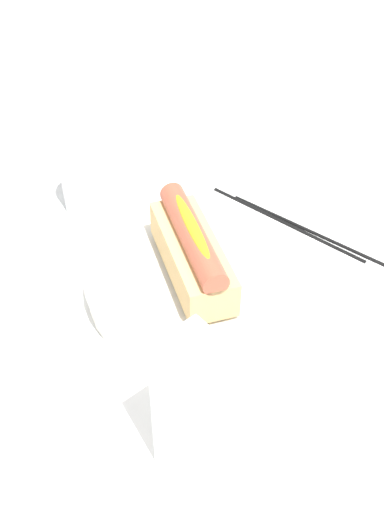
{
  "coord_description": "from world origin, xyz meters",
  "views": [
    {
      "loc": [
        -0.33,
        0.28,
        0.47
      ],
      "look_at": [
        0.03,
        -0.02,
        0.05
      ],
      "focal_mm": 42.88,
      "sensor_mm": 36.0,
      "label": 1
    }
  ],
  "objects_px": {
    "serving_bowl": "(192,281)",
    "hotdog_front": "(192,250)",
    "chopstick_far": "(310,230)",
    "water_glass": "(90,180)",
    "napkin_box": "(222,443)",
    "chopstick_near": "(285,222)"
  },
  "relations": [
    {
      "from": "hotdog_front",
      "to": "water_glass",
      "type": "relative_size",
      "value": 1.75
    },
    {
      "from": "hotdog_front",
      "to": "chopstick_near",
      "type": "height_order",
      "value": "hotdog_front"
    },
    {
      "from": "serving_bowl",
      "to": "water_glass",
      "type": "height_order",
      "value": "water_glass"
    },
    {
      "from": "serving_bowl",
      "to": "napkin_box",
      "type": "relative_size",
      "value": 1.5
    },
    {
      "from": "water_glass",
      "to": "hotdog_front",
      "type": "bearing_deg",
      "value": 179.55
    },
    {
      "from": "water_glass",
      "to": "chopstick_near",
      "type": "relative_size",
      "value": 0.41
    },
    {
      "from": "serving_bowl",
      "to": "water_glass",
      "type": "distance_m",
      "value": 0.2
    },
    {
      "from": "serving_bowl",
      "to": "chopstick_near",
      "type": "relative_size",
      "value": 1.02
    },
    {
      "from": "water_glass",
      "to": "chopstick_far",
      "type": "bearing_deg",
      "value": -140.26
    },
    {
      "from": "water_glass",
      "to": "chopstick_near",
      "type": "distance_m",
      "value": 0.24
    },
    {
      "from": "chopstick_far",
      "to": "napkin_box",
      "type": "bearing_deg",
      "value": 108.79
    },
    {
      "from": "serving_bowl",
      "to": "hotdog_front",
      "type": "height_order",
      "value": "hotdog_front"
    },
    {
      "from": "hotdog_front",
      "to": "napkin_box",
      "type": "relative_size",
      "value": 1.05
    },
    {
      "from": "water_glass",
      "to": "chopstick_far",
      "type": "height_order",
      "value": "water_glass"
    },
    {
      "from": "chopstick_far",
      "to": "hotdog_front",
      "type": "bearing_deg",
      "value": 74.93
    },
    {
      "from": "water_glass",
      "to": "chopstick_far",
      "type": "xyz_separation_m",
      "value": [
        -0.21,
        -0.17,
        -0.04
      ]
    },
    {
      "from": "serving_bowl",
      "to": "chopstick_far",
      "type": "distance_m",
      "value": 0.18
    },
    {
      "from": "napkin_box",
      "to": "chopstick_near",
      "type": "xyz_separation_m",
      "value": [
        0.21,
        -0.29,
        -0.07
      ]
    },
    {
      "from": "serving_bowl",
      "to": "chopstick_near",
      "type": "height_order",
      "value": "serving_bowl"
    },
    {
      "from": "serving_bowl",
      "to": "napkin_box",
      "type": "bearing_deg",
      "value": 146.02
    },
    {
      "from": "water_glass",
      "to": "napkin_box",
      "type": "distance_m",
      "value": 0.41
    },
    {
      "from": "hotdog_front",
      "to": "napkin_box",
      "type": "height_order",
      "value": "napkin_box"
    }
  ]
}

